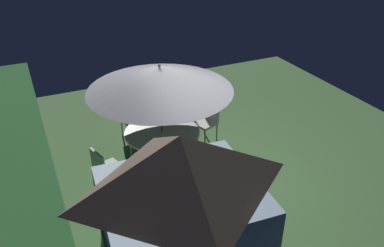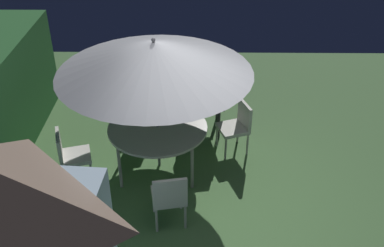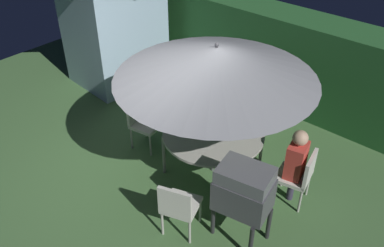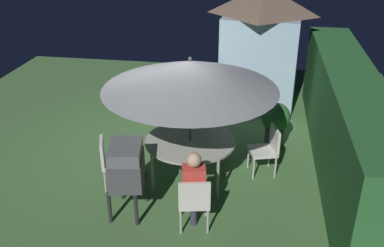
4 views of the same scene
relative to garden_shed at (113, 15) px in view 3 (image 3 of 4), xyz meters
The scene contains 12 objects.
ground_plane 3.55m from the garden_shed, 35.49° to the right, with size 11.00×11.00×0.00m, color #47703D.
hedge_backdrop 3.14m from the garden_shed, 31.66° to the left, with size 6.73×0.89×1.82m.
garden_shed is the anchor object (origin of this frame).
patio_table 3.80m from the garden_shed, 17.08° to the right, with size 1.58×1.58×0.76m.
patio_umbrella 3.76m from the garden_shed, 17.08° to the right, with size 2.91×2.91×2.26m.
bbq_grill 5.09m from the garden_shed, 22.00° to the right, with size 0.78×0.62×1.20m.
chair_near_shed 5.09m from the garden_shed, ahead, with size 0.55×0.54×0.90m.
chair_far_side 3.31m from the garden_shed, ahead, with size 0.57×0.58×0.90m.
chair_toward_hedge 2.76m from the garden_shed, 31.30° to the right, with size 0.54×0.54×0.90m.
chair_toward_house 4.78m from the garden_shed, 30.83° to the right, with size 0.59×0.59×0.90m.
potted_plant_by_shed 2.25m from the garden_shed, 11.70° to the left, with size 0.59×0.59×0.88m.
person_in_red 4.97m from the garden_shed, ahead, with size 0.30×0.38×1.26m.
Camera 3 is at (4.04, -3.30, 4.55)m, focal length 38.64 mm.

